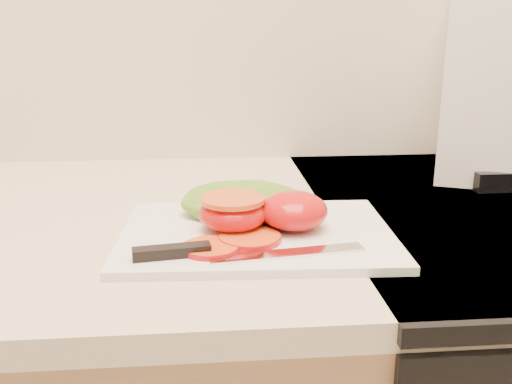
{
  "coord_description": "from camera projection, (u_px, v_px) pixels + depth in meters",
  "views": [
    {
      "loc": [
        0.01,
        0.92,
        1.18
      ],
      "look_at": [
        0.07,
        1.57,
        0.99
      ],
      "focal_mm": 40.0,
      "sensor_mm": 36.0,
      "label": 1
    }
  ],
  "objects": [
    {
      "name": "tomato_slice_0",
      "position": [
        250.0,
        238.0,
        0.65
      ],
      "size": [
        0.07,
        0.07,
        0.01
      ],
      "primitive_type": "cylinder",
      "color": "orange",
      "rests_on": "cutting_board"
    },
    {
      "name": "lettuce_leaf_0",
      "position": [
        244.0,
        202.0,
        0.74
      ],
      "size": [
        0.17,
        0.12,
        0.03
      ],
      "primitive_type": "ellipsoid",
      "rotation": [
        0.0,
        0.0,
        0.05
      ],
      "color": "#559B29",
      "rests_on": "cutting_board"
    },
    {
      "name": "tomato_slice_1",
      "position": [
        210.0,
        248.0,
        0.62
      ],
      "size": [
        0.06,
        0.06,
        0.01
      ],
      "primitive_type": "cylinder",
      "color": "orange",
      "rests_on": "cutting_board"
    },
    {
      "name": "appliance",
      "position": [
        506.0,
        85.0,
        0.95
      ],
      "size": [
        0.28,
        0.31,
        0.3
      ],
      "primitive_type": "cube",
      "rotation": [
        0.0,
        0.0,
        -0.4
      ],
      "color": "white",
      "rests_on": "counter"
    },
    {
      "name": "tomato_half_cut",
      "position": [
        233.0,
        212.0,
        0.68
      ],
      "size": [
        0.08,
        0.08,
        0.04
      ],
      "color": "red",
      "rests_on": "cutting_board"
    },
    {
      "name": "tomato_half_dome",
      "position": [
        294.0,
        211.0,
        0.68
      ],
      "size": [
        0.08,
        0.08,
        0.05
      ],
      "primitive_type": "ellipsoid",
      "color": "red",
      "rests_on": "cutting_board"
    },
    {
      "name": "cutting_board",
      "position": [
        257.0,
        234.0,
        0.68
      ],
      "size": [
        0.33,
        0.25,
        0.01
      ],
      "primitive_type": "cube",
      "rotation": [
        0.0,
        0.0,
        -0.04
      ],
      "color": "white",
      "rests_on": "counter"
    },
    {
      "name": "knife",
      "position": [
        217.0,
        252.0,
        0.61
      ],
      "size": [
        0.25,
        0.05,
        0.01
      ],
      "rotation": [
        0.0,
        0.0,
        0.15
      ],
      "color": "silver",
      "rests_on": "cutting_board"
    }
  ]
}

